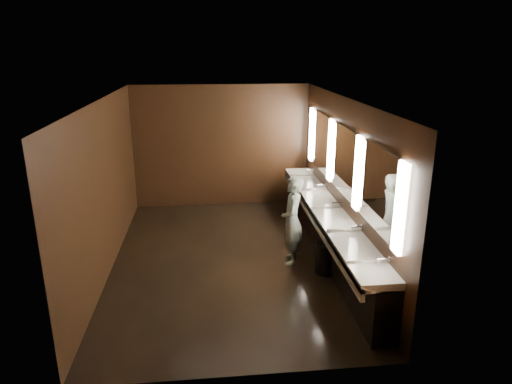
# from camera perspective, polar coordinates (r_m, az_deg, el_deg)

# --- Properties ---
(floor) EXTENTS (6.00, 6.00, 0.00)m
(floor) POSITION_cam_1_polar(r_m,az_deg,el_deg) (8.18, -3.41, -8.43)
(floor) COLOR black
(floor) RESTS_ON ground
(ceiling) EXTENTS (4.00, 6.00, 0.02)m
(ceiling) POSITION_cam_1_polar(r_m,az_deg,el_deg) (7.38, -3.81, 11.46)
(ceiling) COLOR #2D2D2B
(ceiling) RESTS_ON wall_back
(wall_back) EXTENTS (4.00, 0.02, 2.80)m
(wall_back) POSITION_cam_1_polar(r_m,az_deg,el_deg) (10.57, -4.36, 5.70)
(wall_back) COLOR black
(wall_back) RESTS_ON floor
(wall_front) EXTENTS (4.00, 0.02, 2.80)m
(wall_front) POSITION_cam_1_polar(r_m,az_deg,el_deg) (4.87, -1.94, -9.24)
(wall_front) COLOR black
(wall_front) RESTS_ON floor
(wall_left) EXTENTS (0.02, 6.00, 2.80)m
(wall_left) POSITION_cam_1_polar(r_m,az_deg,el_deg) (7.84, -18.35, 0.50)
(wall_left) COLOR black
(wall_left) RESTS_ON floor
(wall_right) EXTENTS (0.02, 6.00, 2.80)m
(wall_right) POSITION_cam_1_polar(r_m,az_deg,el_deg) (7.99, 10.88, 1.42)
(wall_right) COLOR black
(wall_right) RESTS_ON floor
(sink_counter) EXTENTS (0.55, 5.40, 1.01)m
(sink_counter) POSITION_cam_1_polar(r_m,az_deg,el_deg) (8.23, 9.13, -4.66)
(sink_counter) COLOR black
(sink_counter) RESTS_ON floor
(mirror_band) EXTENTS (0.06, 5.03, 1.15)m
(mirror_band) POSITION_cam_1_polar(r_m,az_deg,el_deg) (7.90, 10.89, 3.86)
(mirror_band) COLOR white
(mirror_band) RESTS_ON wall_right
(person) EXTENTS (0.48, 0.63, 1.54)m
(person) POSITION_cam_1_polar(r_m,az_deg,el_deg) (7.81, 4.55, -3.57)
(person) COLOR #87BBC9
(person) RESTS_ON floor
(trash_bin) EXTENTS (0.44, 0.44, 0.54)m
(trash_bin) POSITION_cam_1_polar(r_m,az_deg,el_deg) (7.72, 8.68, -8.09)
(trash_bin) COLOR black
(trash_bin) RESTS_ON floor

